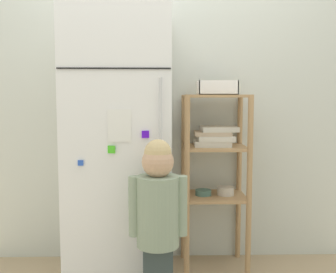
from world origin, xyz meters
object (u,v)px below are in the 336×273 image
at_px(refrigerator, 121,149).
at_px(child_standing, 158,211).
at_px(pantry_shelf_unit, 215,157).
at_px(fruit_bin, 217,90).

xyz_separation_m(refrigerator, child_standing, (0.24, -0.47, -0.27)).
distance_m(child_standing, pantry_shelf_unit, 0.75).
bearing_deg(pantry_shelf_unit, refrigerator, -167.04).
xyz_separation_m(pantry_shelf_unit, fruit_bin, (0.01, 0.01, 0.45)).
distance_m(refrigerator, child_standing, 0.59).
bearing_deg(fruit_bin, refrigerator, -166.60).
bearing_deg(child_standing, fruit_bin, 57.48).
height_order(refrigerator, child_standing, refrigerator).
relative_size(refrigerator, child_standing, 1.77).
xyz_separation_m(refrigerator, fruit_bin, (0.63, 0.15, 0.38)).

